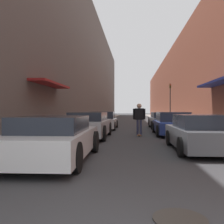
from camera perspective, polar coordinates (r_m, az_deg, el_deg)
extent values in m
plane|color=#38383A|center=(29.64, 4.62, -2.26)|extent=(151.92, 151.92, 0.00)
cube|color=gray|center=(36.78, -1.89, -1.64)|extent=(1.80, 69.05, 0.12)
cube|color=gray|center=(36.77, 11.14, -1.64)|extent=(1.80, 69.05, 0.12)
cube|color=#564C47|center=(37.72, -6.35, 10.05)|extent=(4.00, 69.05, 15.38)
cube|color=maroon|center=(14.91, -13.79, 6.18)|extent=(1.00, 4.80, 0.12)
cube|color=brown|center=(37.34, 15.60, 5.62)|extent=(4.00, 69.05, 9.55)
cube|color=#141947|center=(14.89, 22.97, 6.16)|extent=(1.00, 4.80, 0.12)
cube|color=silver|center=(7.26, -12.90, -6.70)|extent=(2.01, 4.55, 0.63)
cube|color=#232833|center=(7.00, -13.47, -2.67)|extent=(1.73, 2.38, 0.42)
cylinder|color=black|center=(8.89, -15.91, -6.41)|extent=(0.18, 0.70, 0.70)
cylinder|color=black|center=(8.42, -3.92, -6.77)|extent=(0.18, 0.70, 0.70)
cylinder|color=black|center=(5.71, -8.16, -10.25)|extent=(0.18, 0.70, 0.70)
cube|color=#B7B7BC|center=(12.76, -5.19, -3.45)|extent=(1.89, 4.54, 0.69)
cube|color=#232833|center=(12.51, -5.37, -1.01)|extent=(1.64, 2.37, 0.41)
cylinder|color=black|center=(14.32, -7.76, -3.76)|extent=(0.18, 0.72, 0.72)
cylinder|color=black|center=(14.04, -0.61, -3.84)|extent=(0.18, 0.72, 0.72)
cylinder|color=black|center=(11.61, -10.75, -4.75)|extent=(0.18, 0.72, 0.72)
cylinder|color=black|center=(11.27, -1.92, -4.90)|extent=(0.18, 0.72, 0.72)
cube|color=silver|center=(18.56, -1.95, -2.45)|extent=(1.87, 4.49, 0.60)
cube|color=#232833|center=(18.32, -2.03, -0.73)|extent=(1.63, 2.34, 0.52)
cylinder|color=black|center=(20.06, -4.03, -2.71)|extent=(0.18, 0.60, 0.60)
cylinder|color=black|center=(19.87, 1.06, -2.74)|extent=(0.18, 0.60, 0.60)
cylinder|color=black|center=(17.33, -5.41, -3.21)|extent=(0.18, 0.60, 0.60)
cylinder|color=black|center=(17.11, 0.48, -3.26)|extent=(0.18, 0.60, 0.60)
cube|color=#515459|center=(9.17, 19.31, -5.38)|extent=(1.79, 4.03, 0.63)
cube|color=#232833|center=(8.93, 19.64, -2.04)|extent=(1.55, 2.11, 0.45)
cylinder|color=black|center=(10.23, 12.92, -5.77)|extent=(0.18, 0.61, 0.61)
cylinder|color=black|center=(10.60, 22.04, -5.57)|extent=(0.18, 0.61, 0.61)
cylinder|color=black|center=(7.80, 15.56, -7.72)|extent=(0.18, 0.61, 0.61)
cube|color=navy|center=(14.58, 13.50, -3.25)|extent=(1.84, 4.27, 0.60)
cube|color=#232833|center=(14.34, 13.63, -1.06)|extent=(1.61, 2.22, 0.53)
cylinder|color=black|center=(15.79, 9.54, -3.54)|extent=(0.18, 0.62, 0.62)
cylinder|color=black|center=(16.04, 15.93, -3.49)|extent=(0.18, 0.62, 0.62)
cylinder|color=black|center=(13.17, 10.53, -4.34)|extent=(0.18, 0.62, 0.62)
cylinder|color=black|center=(13.47, 18.14, -4.25)|extent=(0.18, 0.62, 0.62)
cube|color=#515459|center=(19.62, 11.44, -2.22)|extent=(1.93, 4.42, 0.64)
cube|color=#232833|center=(19.39, 11.51, -0.67)|extent=(1.65, 2.32, 0.42)
cylinder|color=black|center=(20.89, 8.58, -2.54)|extent=(0.18, 0.63, 0.63)
cylinder|color=black|center=(21.09, 13.39, -2.52)|extent=(0.18, 0.63, 0.63)
cylinder|color=black|center=(18.20, 9.17, -2.99)|extent=(0.18, 0.63, 0.63)
cylinder|color=black|center=(18.42, 14.67, -2.96)|extent=(0.18, 0.63, 0.63)
cube|color=brown|center=(13.69, 6.23, -5.18)|extent=(0.20, 0.78, 0.02)
cylinder|color=beige|center=(13.94, 5.88, -5.23)|extent=(0.03, 0.06, 0.06)
cylinder|color=beige|center=(13.95, 6.51, -5.23)|extent=(0.03, 0.06, 0.06)
cylinder|color=beige|center=(13.44, 5.93, -5.44)|extent=(0.03, 0.06, 0.06)
cylinder|color=beige|center=(13.45, 6.58, -5.44)|extent=(0.03, 0.06, 0.06)
cylinder|color=#2D3351|center=(13.65, 5.87, -3.46)|extent=(0.12, 0.12, 0.81)
cylinder|color=#2D3351|center=(13.66, 6.58, -3.46)|extent=(0.12, 0.12, 0.81)
cube|color=black|center=(13.63, 6.23, -0.46)|extent=(0.48, 0.22, 0.62)
sphere|color=tan|center=(13.63, 6.23, 1.38)|extent=(0.26, 0.26, 0.26)
cylinder|color=black|center=(13.62, 5.02, -0.46)|extent=(0.10, 0.10, 0.58)
cylinder|color=black|center=(13.64, 7.44, -0.46)|extent=(0.10, 0.10, 0.58)
cylinder|color=#332D28|center=(3.59, 15.26, -22.55)|extent=(0.70, 0.70, 0.02)
cylinder|color=#2D2D2D|center=(25.75, 13.15, 1.95)|extent=(0.10, 0.10, 3.93)
cube|color=#332D0F|center=(25.85, 13.16, 5.81)|extent=(0.16, 0.16, 0.45)
sphere|color=red|center=(25.78, 13.19, 6.08)|extent=(0.11, 0.11, 0.11)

